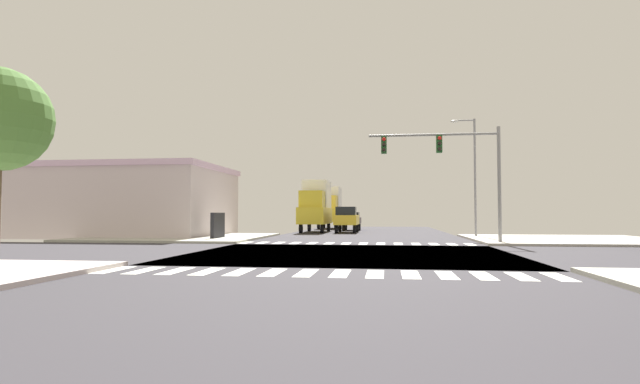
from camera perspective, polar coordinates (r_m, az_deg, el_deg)
name	(u,v)px	position (r m, az deg, el deg)	size (l,w,h in m)	color
ground	(350,254)	(21.88, 3.45, -7.10)	(90.00, 90.00, 0.05)	#343238
sidewalk_corner_ne	(566,240)	(35.67, 26.35, -4.90)	(12.00, 12.00, 0.14)	#B2ADA3
sidewalk_corner_nw	(179,237)	(36.80, -15.82, -4.99)	(12.00, 12.00, 0.14)	#B3B3A3
crosswalk_near	(323,273)	(14.67, 0.37, -9.26)	(13.50, 2.00, 0.01)	white
crosswalk_far	(355,243)	(29.16, 3.99, -5.88)	(13.50, 2.00, 0.01)	white
traffic_signal_mast	(447,157)	(29.75, 14.35, 3.88)	(7.49, 0.55, 6.72)	gray
street_lamp	(472,167)	(37.75, 16.95, 2.76)	(1.78, 0.32, 8.63)	gray
bank_building	(124,201)	(41.37, -21.53, -1.00)	(16.86, 10.76, 5.35)	beige
box_truck_nearside_1	(330,207)	(58.43, 1.12, -1.67)	(2.40, 7.20, 4.85)	black
pickup_farside_1	(347,218)	(45.53, 3.08, -3.04)	(2.00, 5.10, 2.35)	black
sedan_crossing_1	(352,220)	(51.85, 3.63, -3.17)	(1.80, 4.30, 1.88)	black
box_truck_queued_2	(316,205)	(46.86, -0.49, -1.47)	(2.40, 7.20, 4.85)	black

